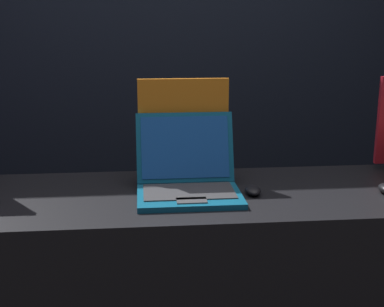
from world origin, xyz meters
The scene contains 5 objects.
wall_back centered at (0.00, 1.62, 1.40)m, with size 8.00×0.05×2.80m.
display_counter centered at (0.00, 0.31, 0.44)m, with size 2.39×0.63×0.89m.
laptop_middle centered at (-0.01, 0.32, 0.95)m, with size 0.37×0.36×0.27m.
mouse_middle centered at (0.22, 0.28, 0.90)m, with size 0.06×0.09×0.03m.
promo_stand_middle centered at (-0.01, 0.50, 1.08)m, with size 0.35×0.07×0.40m.
Camera 1 is at (-0.18, -1.54, 1.51)m, focal length 50.00 mm.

